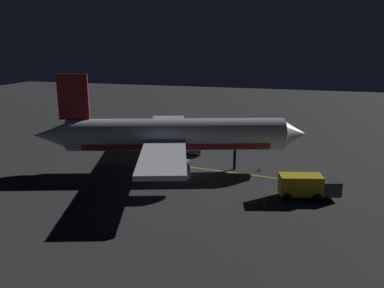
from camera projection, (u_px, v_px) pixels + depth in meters
ground_plane at (177, 171)px, 50.35m from camera, size 180.00×180.00×0.20m
apron_guide_stripe at (210, 170)px, 50.46m from camera, size 2.61×19.44×0.01m
airliner at (172, 136)px, 49.21m from camera, size 29.02×32.80×11.92m
baggage_truck at (306, 186)px, 41.11m from camera, size 3.49×6.37×2.46m
catering_truck at (180, 144)px, 57.58m from camera, size 2.95×6.75×2.44m
ground_crew_worker at (285, 188)px, 41.82m from camera, size 0.40×0.40×1.74m
traffic_cone_near_left at (255, 203)px, 39.61m from camera, size 0.50×0.50×0.55m
traffic_cone_near_right at (260, 169)px, 49.90m from camera, size 0.50×0.50×0.55m
traffic_cone_under_wing at (184, 179)px, 46.34m from camera, size 0.50×0.50×0.55m
traffic_cone_far at (264, 205)px, 39.11m from camera, size 0.50×0.50×0.55m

